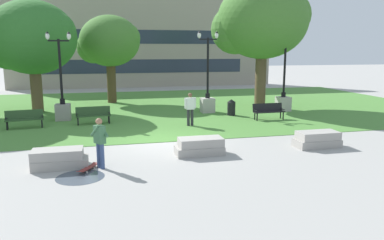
{
  "coord_description": "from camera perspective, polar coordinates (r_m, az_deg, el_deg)",
  "views": [
    {
      "loc": [
        -2.37,
        -15.45,
        3.94
      ],
      "look_at": [
        0.96,
        -1.4,
        1.2
      ],
      "focal_mm": 35.0,
      "sensor_mm": 36.0,
      "label": 1
    }
  ],
  "objects": [
    {
      "name": "concrete_block_left",
      "position": [
        14.22,
        1.22,
        -4.06
      ],
      "size": [
        1.8,
        0.9,
        0.64
      ],
      "color": "#9E9991",
      "rests_on": "ground"
    },
    {
      "name": "park_bench_far_right",
      "position": [
        21.62,
        11.56,
        1.47
      ],
      "size": [
        1.81,
        0.57,
        0.9
      ],
      "color": "black",
      "rests_on": "grass_lawn"
    },
    {
      "name": "park_bench_far_left",
      "position": [
        20.64,
        -24.17,
        0.3
      ],
      "size": [
        1.86,
        0.79,
        0.9
      ],
      "color": "#284723",
      "rests_on": "grass_lawn"
    },
    {
      "name": "lamp_post_center",
      "position": [
        23.5,
        2.39,
        3.63
      ],
      "size": [
        1.32,
        0.8,
        5.01
      ],
      "color": "#ADA89E",
      "rests_on": "grass_lawn"
    },
    {
      "name": "skateboard",
      "position": [
        12.89,
        -15.6,
        -7.06
      ],
      "size": [
        0.69,
        0.98,
        0.14
      ],
      "color": "maroon",
      "rests_on": "ground"
    },
    {
      "name": "lamp_post_right",
      "position": [
        24.81,
        13.76,
        3.7
      ],
      "size": [
        1.32,
        0.8,
        4.99
      ],
      "color": "#ADA89E",
      "rests_on": "grass_lawn"
    },
    {
      "name": "tree_far_left",
      "position": [
        26.03,
        10.51,
        14.56
      ],
      "size": [
        6.32,
        6.02,
        8.38
      ],
      "color": "brown",
      "rests_on": "grass_lawn"
    },
    {
      "name": "grass_lawn",
      "position": [
        25.86,
        -7.93,
        1.89
      ],
      "size": [
        40.0,
        20.0,
        0.02
      ],
      "primitive_type": "cube",
      "color": "#4C8438",
      "rests_on": "ground"
    },
    {
      "name": "building_facade_distant",
      "position": [
        40.2,
        -7.1,
        11.54
      ],
      "size": [
        27.6,
        1.03,
        9.14
      ],
      "color": "gray",
      "rests_on": "ground"
    },
    {
      "name": "tree_far_right",
      "position": [
        28.41,
        -12.51,
        11.52
      ],
      "size": [
        4.56,
        4.35,
        6.36
      ],
      "color": "#4C3823",
      "rests_on": "grass_lawn"
    },
    {
      "name": "park_bench_near_left",
      "position": [
        20.64,
        -14.82,
        0.89
      ],
      "size": [
        1.83,
        0.66,
        0.9
      ],
      "color": "#284723",
      "rests_on": "grass_lawn"
    },
    {
      "name": "person_bystander_near_lawn",
      "position": [
        19.35,
        -0.28,
        1.95
      ],
      "size": [
        0.63,
        0.26,
        1.71
      ],
      "color": "#28282D",
      "rests_on": "grass_lawn"
    },
    {
      "name": "tree_near_right",
      "position": [
        25.63,
        -23.26,
        11.33
      ],
      "size": [
        5.61,
        5.34,
        6.91
      ],
      "color": "brown",
      "rests_on": "grass_lawn"
    },
    {
      "name": "trash_bin",
      "position": [
        22.63,
        6.02,
        1.94
      ],
      "size": [
        0.49,
        0.49,
        0.96
      ],
      "color": "black",
      "rests_on": "grass_lawn"
    },
    {
      "name": "lamp_post_left",
      "position": [
        22.11,
        -19.13,
        2.54
      ],
      "size": [
        1.32,
        0.8,
        4.87
      ],
      "color": "gray",
      "rests_on": "grass_lawn"
    },
    {
      "name": "puddle",
      "position": [
        12.33,
        -16.67,
        -8.35
      ],
      "size": [
        1.5,
        1.5,
        0.01
      ],
      "primitive_type": "cylinder",
      "color": "#47515B",
      "rests_on": "ground"
    },
    {
      "name": "ground_plane",
      "position": [
        16.12,
        -4.49,
        -3.44
      ],
      "size": [
        140.0,
        140.0,
        0.0
      ],
      "primitive_type": "plane",
      "color": "#A3A09B"
    },
    {
      "name": "concrete_block_right",
      "position": [
        16.14,
        18.55,
        -2.84
      ],
      "size": [
        1.8,
        0.9,
        0.64
      ],
      "color": "#9E9991",
      "rests_on": "ground"
    },
    {
      "name": "person_skateboarder",
      "position": [
        12.81,
        -13.87,
        -2.97
      ],
      "size": [
        0.62,
        0.48,
        1.71
      ],
      "color": "#384C7A",
      "rests_on": "ground"
    },
    {
      "name": "concrete_block_center",
      "position": [
        13.43,
        -19.59,
        -5.59
      ],
      "size": [
        1.81,
        0.9,
        0.64
      ],
      "color": "#9E9991",
      "rests_on": "ground"
    }
  ]
}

